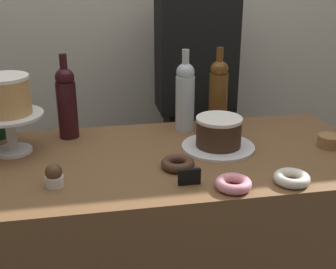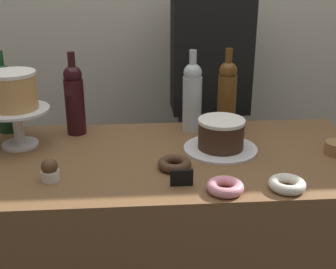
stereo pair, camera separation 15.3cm
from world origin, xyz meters
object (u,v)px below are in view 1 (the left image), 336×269
Objects in this scene: wine_bottle_amber at (218,92)px; donut_pink at (233,184)px; cake_stand_pedestal at (10,126)px; chocolate_round_cake at (219,132)px; price_sign_chalkboard at (189,177)px; wine_bottle_dark_red at (67,101)px; white_layer_cake at (6,95)px; cupcake_chocolate at (54,176)px; cookie_stack at (329,141)px; wine_bottle_clear at (185,95)px; donut_chocolate at (178,164)px; donut_sugar at (292,178)px; barista_figure at (194,110)px.

wine_bottle_amber reaches higher than donut_pink.
cake_stand_pedestal is 2.12× the size of donut_pink.
chocolate_round_cake is (0.73, -0.10, -0.03)m from cake_stand_pedestal.
wine_bottle_dark_red is at bearing 128.05° from price_sign_chalkboard.
white_layer_cake is at bearing 172.44° from chocolate_round_cake.
wine_bottle_dark_red is at bearing 85.19° from cupcake_chocolate.
donut_pink is 1.33× the size of cookie_stack.
cookie_stack is at bearing -8.00° from cake_stand_pedestal.
cupcake_chocolate is 0.41m from price_sign_chalkboard.
chocolate_round_cake is 1.49× the size of donut_pink.
wine_bottle_clear is at bearing 79.21° from price_sign_chalkboard.
wine_bottle_dark_red is 3.87× the size of cookie_stack.
cupcake_chocolate is 0.40m from donut_chocolate.
donut_chocolate is 1.60× the size of price_sign_chalkboard.
chocolate_round_cake is 1.49× the size of donut_chocolate.
cake_stand_pedestal is at bearing 149.52° from donut_pink.
donut_sugar is 1.60× the size of price_sign_chalkboard.
barista_figure is (0.22, 0.84, -0.07)m from price_sign_chalkboard.
chocolate_round_cake is 0.59m from barista_figure.
wine_bottle_clear is at bearing -0.15° from wine_bottle_dark_red.
donut_sugar is at bearing -24.69° from white_layer_cake.
wine_bottle_clear is 4.65× the size of price_sign_chalkboard.
cookie_stack is (0.34, -0.30, -0.12)m from wine_bottle_amber.
wine_bottle_amber is at bearing 1.98° from wine_bottle_dark_red.
donut_sugar is (0.14, -0.31, -0.05)m from chocolate_round_cake.
donut_pink is 0.22m from donut_chocolate.
chocolate_round_cake is 2.38× the size of price_sign_chalkboard.
barista_figure reaches higher than cookie_stack.
wine_bottle_dark_red is 2.91× the size of donut_pink.
cookie_stack is (0.94, -0.28, -0.12)m from wine_bottle_dark_red.
donut_sugar is 0.32m from price_sign_chalkboard.
wine_bottle_amber is 0.47m from cookie_stack.
barista_figure is at bearing 84.83° from chocolate_round_cake.
white_layer_cake reaches higher than donut_sugar.
chocolate_round_cake is 0.26m from wine_bottle_amber.
barista_figure reaches higher than donut_chocolate.
price_sign_chalkboard is at bearing -100.79° from wine_bottle_clear.
donut_sugar is at bearing -64.74° from chocolate_round_cake.
donut_sugar is at bearing 0.61° from donut_pink.
cupcake_chocolate reaches higher than donut_pink.
cupcake_chocolate is at bearing -61.35° from cake_stand_pedestal.
donut_chocolate is (-0.32, 0.17, 0.00)m from donut_sugar.
chocolate_round_cake is 0.31m from price_sign_chalkboard.
donut_sugar is at bearing -84.04° from barista_figure.
donut_pink is 1.00× the size of donut_sugar.
wine_bottle_amber is at bearing 9.76° from cake_stand_pedestal.
cookie_stack is at bearing -29.62° from wine_bottle_clear.
donut_pink is at bearing -96.20° from barista_figure.
cupcake_chocolate reaches higher than cookie_stack.
cupcake_chocolate is at bearing -146.01° from wine_bottle_amber.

